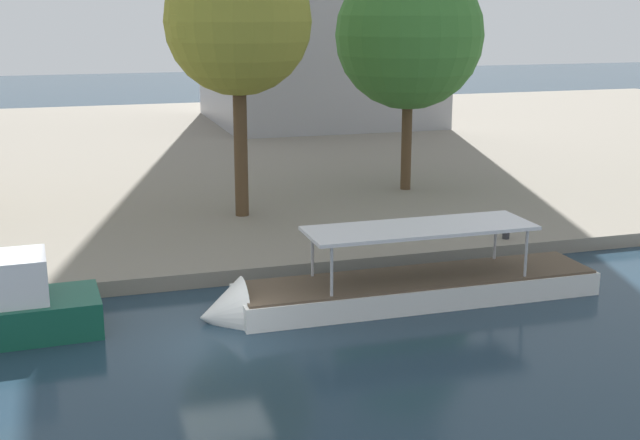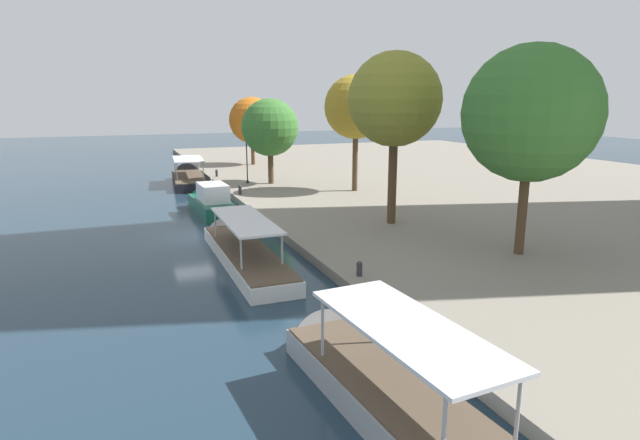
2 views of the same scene
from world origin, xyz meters
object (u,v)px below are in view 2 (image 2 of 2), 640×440
at_px(tour_boat_3, 384,394).
at_px(tree_3, 395,101).
at_px(tour_boat_0, 189,180).
at_px(tree_4, 253,120).
at_px(mooring_bollard_2, 217,173).
at_px(tree_2, 269,126).
at_px(mooring_bollard_0, 359,268).
at_px(lamp_post, 247,158).
at_px(mooring_bollard_1, 240,189).
at_px(tree_1, 531,113).
at_px(tour_boat_2, 242,253).
at_px(motor_yacht_1, 210,203).
at_px(tree_5, 356,106).

relative_size(tour_boat_3, tree_3, 1.06).
xyz_separation_m(tour_boat_0, tour_boat_3, (45.92, -0.56, 0.01)).
height_order(tour_boat_0, tree_4, tree_4).
relative_size(mooring_bollard_2, tree_2, 0.09).
bearing_deg(mooring_bollard_0, lamp_post, 176.30).
bearing_deg(mooring_bollard_2, mooring_bollard_1, -0.78).
xyz_separation_m(mooring_bollard_1, tree_2, (-5.09, 4.39, 5.34)).
xyz_separation_m(mooring_bollard_0, tree_3, (-9.35, 7.03, 7.98)).
distance_m(tour_boat_0, lamp_post, 8.33).
bearing_deg(mooring_bollard_1, tour_boat_3, -5.97).
relative_size(tour_boat_0, mooring_bollard_0, 16.13).
bearing_deg(tree_1, tour_boat_2, -115.61).
xyz_separation_m(mooring_bollard_2, tree_3, (27.18, 7.11, 7.95)).
distance_m(tour_boat_0, tree_3, 30.14).
bearing_deg(tree_1, tour_boat_0, -160.21).
relative_size(mooring_bollard_0, tree_2, 0.09).
bearing_deg(tour_boat_2, tree_2, -20.22).
height_order(tour_boat_0, tree_2, tree_2).
bearing_deg(lamp_post, motor_yacht_1, -28.90).
height_order(lamp_post, tree_3, tree_3).
distance_m(tour_boat_3, mooring_bollard_2, 46.24).
bearing_deg(tree_3, tour_boat_3, -29.80).
height_order(tour_boat_0, mooring_bollard_1, tour_boat_0).
bearing_deg(mooring_bollard_1, tour_boat_0, -165.89).
height_order(lamp_post, tree_1, tree_1).
bearing_deg(tour_boat_0, tree_1, -155.64).
relative_size(lamp_post, tree_4, 0.52).
bearing_deg(tour_boat_0, tour_boat_3, -176.14).
xyz_separation_m(tour_boat_3, tree_4, (-55.31, 10.46, 5.94)).
bearing_deg(lamp_post, tree_3, 13.47).
bearing_deg(tree_3, tree_2, -171.88).
xyz_separation_m(tour_boat_2, mooring_bollard_1, (-17.70, 4.05, 0.69)).
bearing_deg(tree_2, mooring_bollard_0, -8.00).
relative_size(motor_yacht_1, mooring_bollard_1, 9.71).
relative_size(mooring_bollard_1, tree_4, 0.10).
height_order(tree_1, tree_5, tree_1).
relative_size(tree_1, tree_4, 1.29).
distance_m(tree_4, tree_5, 23.60).
bearing_deg(tour_boat_3, tour_boat_0, -4.75).
xyz_separation_m(motor_yacht_1, mooring_bollard_0, (20.25, 3.68, 0.21)).
bearing_deg(tour_boat_2, tree_1, -115.52).
height_order(mooring_bollard_0, mooring_bollard_2, mooring_bollard_2).
relative_size(mooring_bollard_0, lamp_post, 0.17).
bearing_deg(tour_boat_2, lamp_post, -14.66).
xyz_separation_m(tour_boat_3, tree_2, (-39.10, 7.95, 5.97)).
height_order(tour_boat_0, lamp_post, lamp_post).
distance_m(motor_yacht_1, mooring_bollard_2, 16.68).
xyz_separation_m(tour_boat_2, lamp_post, (-23.75, 6.25, 2.86)).
height_order(mooring_bollard_1, tree_2, tree_2).
relative_size(tour_boat_0, tree_2, 1.42).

